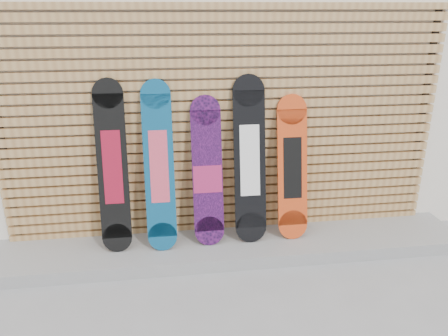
{
  "coord_description": "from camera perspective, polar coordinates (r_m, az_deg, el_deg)",
  "views": [
    {
      "loc": [
        -0.7,
        -3.01,
        2.25
      ],
      "look_at": [
        -0.18,
        0.75,
        0.85
      ],
      "focal_mm": 35.0,
      "sensor_mm": 36.0,
      "label": 1
    }
  ],
  "objects": [
    {
      "name": "building",
      "position": [
        6.64,
        2.71,
        16.35
      ],
      "size": [
        12.0,
        5.0,
        3.6
      ],
      "primitive_type": "cube",
      "color": "silver",
      "rests_on": "ground"
    },
    {
      "name": "snowboard_0",
      "position": [
        4.05,
        -14.35,
        0.09
      ],
      "size": [
        0.27,
        0.34,
        1.56
      ],
      "color": "black",
      "rests_on": "concrete_step"
    },
    {
      "name": "snowboard_2",
      "position": [
        4.07,
        -2.18,
        -0.61
      ],
      "size": [
        0.28,
        0.33,
        1.39
      ],
      "color": "black",
      "rests_on": "concrete_step"
    },
    {
      "name": "concrete_step",
      "position": [
        4.33,
        0.57,
        -10.15
      ],
      "size": [
        4.6,
        0.7,
        0.12
      ],
      "primitive_type": "cube",
      "color": "gray",
      "rests_on": "ground"
    },
    {
      "name": "snowboard_3",
      "position": [
        4.1,
        3.37,
        0.99
      ],
      "size": [
        0.3,
        0.33,
        1.57
      ],
      "color": "black",
      "rests_on": "concrete_step"
    },
    {
      "name": "ground",
      "position": [
        3.83,
        4.43,
        -15.87
      ],
      "size": [
        80.0,
        80.0,
        0.0
      ],
      "primitive_type": "plane",
      "color": "gray",
      "rests_on": "ground"
    },
    {
      "name": "slat_wall",
      "position": [
        4.15,
        0.04,
        5.7
      ],
      "size": [
        4.26,
        0.08,
        2.29
      ],
      "color": "#AD7C48",
      "rests_on": "ground"
    },
    {
      "name": "snowboard_1",
      "position": [
        4.01,
        -8.48,
        0.18
      ],
      "size": [
        0.27,
        0.37,
        1.54
      ],
      "color": "navy",
      "rests_on": "concrete_step"
    },
    {
      "name": "snowboard_4",
      "position": [
        4.23,
        8.91,
        0.01
      ],
      "size": [
        0.29,
        0.33,
        1.38
      ],
      "color": "#D54316",
      "rests_on": "concrete_step"
    }
  ]
}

